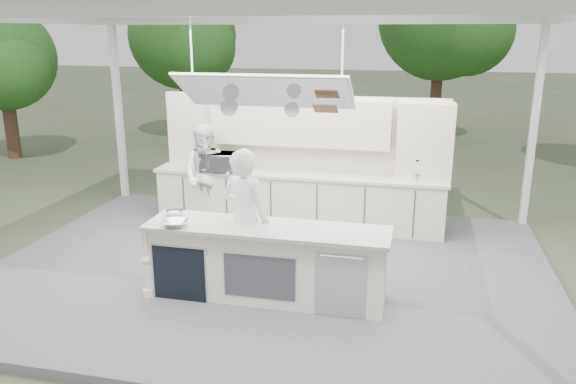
% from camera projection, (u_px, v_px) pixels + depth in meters
% --- Properties ---
extents(ground, '(90.00, 90.00, 0.00)m').
position_uv_depth(ground, '(270.00, 274.00, 8.21)').
color(ground, '#4A593D').
rests_on(ground, ground).
extents(stage_deck, '(8.00, 6.00, 0.12)m').
position_uv_depth(stage_deck, '(270.00, 271.00, 8.19)').
color(stage_deck, '#5E5E63').
rests_on(stage_deck, ground).
extents(tent, '(8.20, 6.20, 3.86)m').
position_uv_depth(tent, '(268.00, 8.00, 7.17)').
color(tent, white).
rests_on(tent, ground).
extents(demo_island, '(3.10, 0.79, 0.95)m').
position_uv_depth(demo_island, '(265.00, 262.00, 7.15)').
color(demo_island, beige).
rests_on(demo_island, stage_deck).
extents(back_counter, '(5.08, 0.72, 0.95)m').
position_uv_depth(back_counter, '(298.00, 199.00, 9.82)').
color(back_counter, beige).
rests_on(back_counter, stage_deck).
extents(back_wall_unit, '(5.05, 0.48, 2.25)m').
position_uv_depth(back_wall_unit, '(326.00, 143.00, 9.65)').
color(back_wall_unit, beige).
rests_on(back_wall_unit, stage_deck).
extents(tree_cluster, '(19.55, 9.40, 5.85)m').
position_uv_depth(tree_cluster, '(349.00, 36.00, 16.48)').
color(tree_cluster, '#472E23').
rests_on(tree_cluster, ground).
extents(head_chef, '(0.80, 0.65, 1.90)m').
position_uv_depth(head_chef, '(246.00, 220.00, 7.28)').
color(head_chef, white).
rests_on(head_chef, stage_deck).
extents(sous_chef, '(0.90, 0.72, 1.79)m').
position_uv_depth(sous_chef, '(207.00, 176.00, 9.71)').
color(sous_chef, white).
rests_on(sous_chef, stage_deck).
extents(toaster_oven, '(0.63, 0.45, 0.33)m').
position_uv_depth(toaster_oven, '(218.00, 162.00, 9.75)').
color(toaster_oven, '#B6B9BE').
rests_on(toaster_oven, back_counter).
extents(bowl_large, '(0.38, 0.38, 0.08)m').
position_uv_depth(bowl_large, '(175.00, 223.00, 7.02)').
color(bowl_large, silver).
rests_on(bowl_large, demo_island).
extents(bowl_small, '(0.24, 0.24, 0.07)m').
position_uv_depth(bowl_small, '(175.00, 213.00, 7.43)').
color(bowl_small, silver).
rests_on(bowl_small, demo_island).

